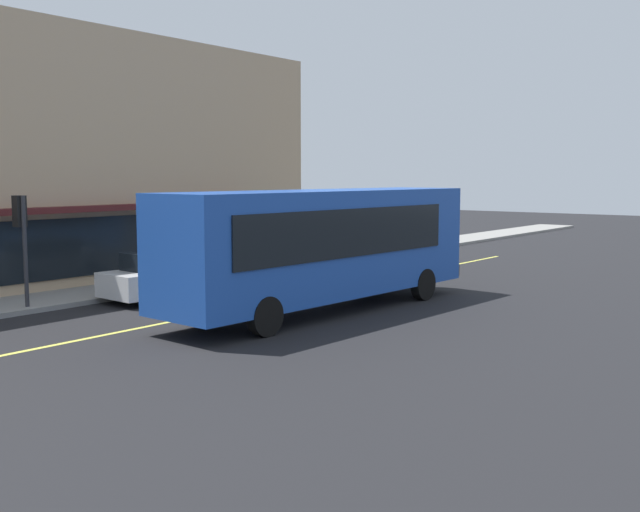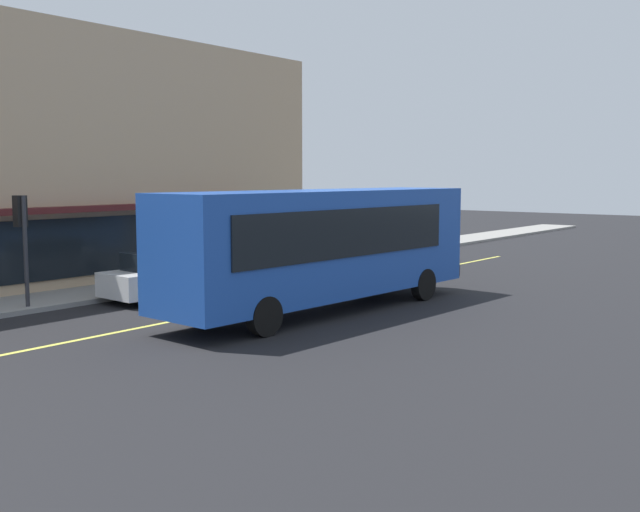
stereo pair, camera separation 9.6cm
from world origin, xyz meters
The scene contains 8 objects.
ground centered at (0.00, 0.00, 0.00)m, with size 120.00×120.00×0.00m, color black.
sidewalk centered at (0.00, 5.29, 0.07)m, with size 80.00×2.61×0.15m, color gray.
lane_centre_stripe centered at (0.00, 0.00, 0.00)m, with size 36.00×0.16×0.01m, color #D8D14C.
bus centered at (1.32, -2.26, 1.99)m, with size 11.23×3.03×3.50m.
traffic_light centered at (-4.09, 4.56, 2.53)m, with size 0.30×0.52×3.20m.
car_white centered at (-0.03, 2.98, 0.74)m, with size 4.40×2.06×1.52m.
car_silver centered at (13.53, 2.67, 0.74)m, with size 4.33×1.92×1.52m.
pedestrian_near_storefront centered at (4.72, 5.35, 1.19)m, with size 0.34×0.34×1.72m.
Camera 2 is at (-15.41, -15.34, 3.93)m, focal length 41.60 mm.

